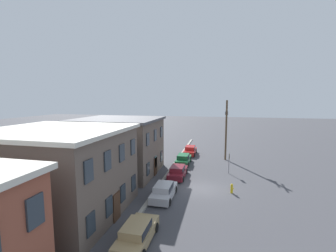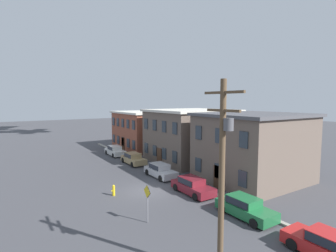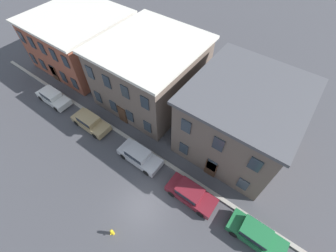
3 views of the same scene
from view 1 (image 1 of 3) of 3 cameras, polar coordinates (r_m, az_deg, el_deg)
name	(u,v)px [view 1 (image 1 of 3)]	position (r m, az deg, el deg)	size (l,w,h in m)	color
ground_plane	(201,188)	(24.95, 8.47, -15.40)	(200.00, 200.00, 0.00)	#424247
kerb_strip	(160,184)	(25.62, -1.94, -14.52)	(56.00, 0.36, 0.16)	#9E998E
apartment_midblock	(58,171)	(20.71, -26.13, -10.28)	(9.97, 10.62, 7.09)	#66564C
apartment_far	(119,145)	(29.53, -12.33, -4.83)	(9.35, 10.10, 7.01)	#66564C
car_tan	(137,233)	(16.32, -7.92, -25.27)	(4.40, 1.92, 1.43)	tan
car_silver	(164,191)	(22.23, -1.09, -16.08)	(4.40, 1.92, 1.43)	#B7B7BC
car_maroon	(178,171)	(27.67, 2.48, -11.41)	(4.40, 1.92, 1.43)	maroon
car_green	(183,159)	(33.17, 3.92, -8.32)	(4.40, 1.92, 1.43)	#1E6638
car_red	(190,150)	(38.74, 5.64, -6.12)	(4.40, 1.92, 1.43)	#B21E1E
caution_sign	(229,160)	(29.72, 15.26, -8.32)	(0.94, 0.08, 2.65)	slate
utility_pole	(226,127)	(35.69, 14.57, -0.17)	(2.40, 0.44, 9.26)	brown
fire_hydrant	(232,188)	(24.30, 15.89, -14.98)	(0.24, 0.34, 0.96)	yellow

